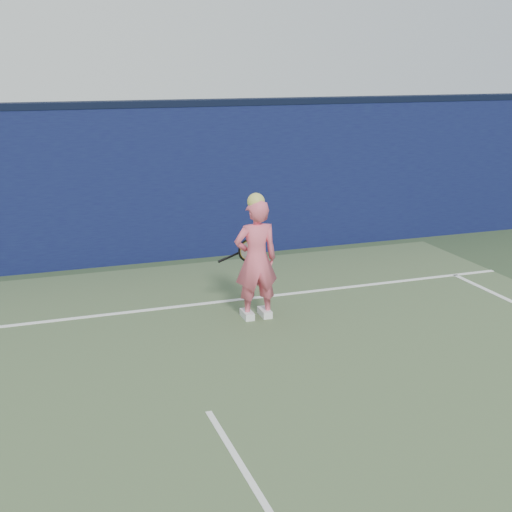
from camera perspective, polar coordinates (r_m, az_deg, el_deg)
name	(u,v)px	position (r m, az deg, el deg)	size (l,w,h in m)	color
ground	(242,468)	(6.07, -1.15, -16.57)	(80.00, 80.00, 0.00)	#324329
backstop_wall	(113,187)	(11.67, -11.35, 5.41)	(24.00, 0.40, 2.50)	#0D103C
wall_cap	(109,104)	(11.53, -11.70, 11.79)	(24.00, 0.42, 0.10)	black
player	(256,259)	(9.01, 0.00, -0.24)	(0.57, 0.38, 1.63)	#EE5C74
racket	(245,251)	(9.44, -0.90, 0.39)	(0.56, 0.16, 0.30)	black
court_lines	(255,488)	(5.80, -0.07, -18.10)	(11.00, 12.04, 0.01)	white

